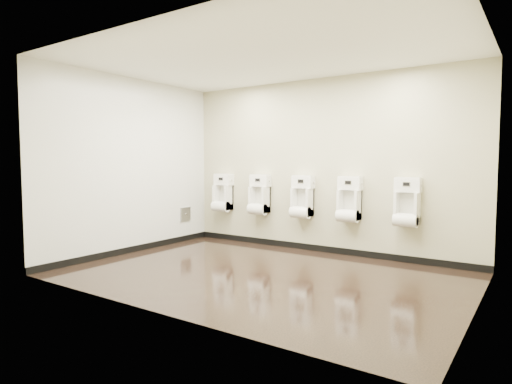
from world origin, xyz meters
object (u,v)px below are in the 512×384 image
Objects in this scene: urinal_1 at (259,198)px; urinal_3 at (349,203)px; access_panel at (185,214)px; urinal_0 at (223,196)px; urinal_4 at (407,206)px; urinal_2 at (302,200)px.

urinal_1 is 1.00× the size of urinal_3.
access_panel is 0.77m from urinal_0.
urinal_4 is at bearing 0.00° from urinal_3.
urinal_3 is (3.02, 0.43, 0.34)m from access_panel.
access_panel is at bearing -171.92° from urinal_3.
urinal_0 is at bearing 180.00° from urinal_4.
urinal_3 and urinal_4 have the same top height.
urinal_2 is at bearing 10.99° from access_panel.
urinal_0 is at bearing 38.32° from access_panel.
urinal_1 is 2.52m from urinal_4.
urinal_0 is 1.66m from urinal_2.
urinal_2 and urinal_3 have the same top height.
urinal_4 reaches higher than access_panel.
access_panel is 3.07m from urinal_3.
access_panel is 2.27m from urinal_2.
urinal_1 is 0.84m from urinal_2.
urinal_1 is (0.82, 0.00, 0.00)m from urinal_0.
urinal_2 is (2.20, 0.43, 0.34)m from access_panel.
access_panel is 0.36× the size of urinal_1.
urinal_4 is at bearing 0.00° from urinal_2.
urinal_1 is (1.36, 0.43, 0.34)m from access_panel.
access_panel is 0.36× the size of urinal_0.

